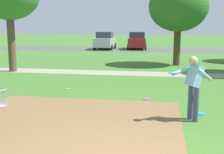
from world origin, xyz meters
TOP-DOWN VIEW (x-y plane):
  - dirt_tee_pad at (-1.91, 2.11)m, footprint 5.88×5.40m
  - player_throwing at (1.30, 3.02)m, footprint 1.14×0.56m
  - frisbee_by_tee at (-3.21, 6.23)m, footprint 0.22×0.22m
  - frisbee_far_right at (1.60, 3.66)m, footprint 0.24×0.24m
  - frisbee_scattered_b at (-0.01, 5.10)m, footprint 0.24×0.24m
  - tree_near_right at (1.32, 14.37)m, footprint 3.66×3.66m
  - parking_lot_strip at (0.00, 26.45)m, footprint 36.00×6.00m
  - parked_car_leftmost at (-5.71, 26.40)m, footprint 2.06×4.25m
  - parked_car_center_left at (-2.33, 27.08)m, footprint 2.18×4.31m
  - gravel_path at (0.00, 10.57)m, footprint 40.00×1.51m

SIDE VIEW (x-z plane):
  - gravel_path at x=0.00m, z-range 0.00..0.00m
  - parking_lot_strip at x=0.00m, z-range 0.00..0.01m
  - dirt_tee_pad at x=-1.91m, z-range 0.00..0.01m
  - frisbee_by_tee at x=-3.21m, z-range 0.00..0.02m
  - frisbee_far_right at x=1.60m, z-range 0.00..0.02m
  - frisbee_scattered_b at x=-0.01m, z-range 0.00..0.02m
  - parked_car_leftmost at x=-5.71m, z-range 0.00..1.84m
  - parked_car_center_left at x=-2.33m, z-range 0.00..1.84m
  - player_throwing at x=1.30m, z-range 0.13..1.84m
  - tree_near_right at x=1.32m, z-range 1.03..6.24m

